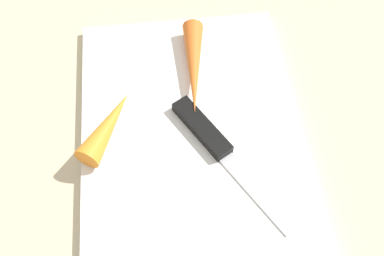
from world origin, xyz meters
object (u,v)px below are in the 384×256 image
at_px(cutting_board, 192,131).
at_px(knife, 209,136).
at_px(carrot_short, 108,125).
at_px(carrot_long, 194,67).

distance_m(cutting_board, knife, 0.03).
bearing_deg(carrot_short, cutting_board, -63.02).
xyz_separation_m(carrot_long, carrot_short, (0.08, -0.11, 0.00)).
height_order(cutting_board, knife, knife).
xyz_separation_m(cutting_board, carrot_long, (-0.08, 0.01, 0.02)).
bearing_deg(carrot_long, cutting_board, -2.43).
bearing_deg(cutting_board, carrot_long, 171.79).
bearing_deg(cutting_board, carrot_short, -93.17).
relative_size(knife, carrot_long, 1.31).
relative_size(cutting_board, carrot_short, 3.66).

